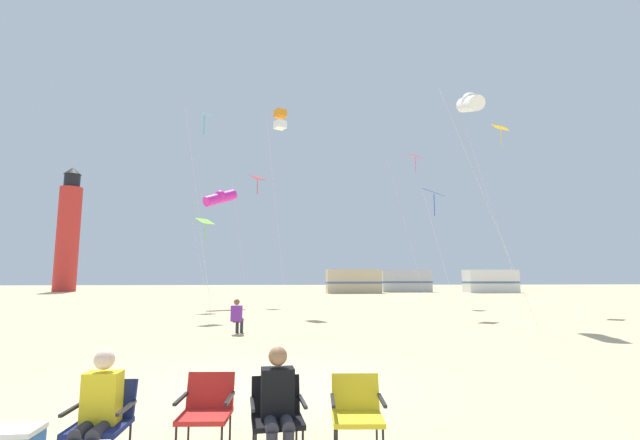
{
  "coord_description": "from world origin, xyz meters",
  "views": [
    {
      "loc": [
        0.37,
        -8.0,
        1.89
      ],
      "look_at": [
        1.92,
        9.04,
        4.15
      ],
      "focal_mm": 24.36,
      "sensor_mm": 36.0,
      "label": 1
    }
  ],
  "objects_px": {
    "spectator_navy_chair": "(98,408)",
    "kite_diamond_lime": "(205,224)",
    "rv_van_tan": "(353,281)",
    "rv_van_white": "(491,281)",
    "kite_tube_magenta": "(220,197)",
    "lighthouse_distant": "(68,233)",
    "camp_chair_black": "(277,410)",
    "kite_diamond_gold": "(500,135)",
    "kite_box_orange": "(280,120)",
    "kite_diamond_rainbow": "(415,162)",
    "kite_diamond_scarlet": "(256,183)",
    "camp_chair_red": "(207,406)",
    "kite_flyer_standing": "(237,315)",
    "spectator_black_chair": "(278,403)",
    "kite_tube_white": "(470,103)",
    "camp_chair_navy": "(103,416)",
    "rv_van_silver": "(406,281)",
    "camp_chair_yellow": "(357,408)",
    "kite_diamond_blue": "(434,196)",
    "kite_diamond_cyan": "(204,122)"
  },
  "relations": [
    {
      "from": "kite_diamond_rainbow",
      "to": "rv_van_tan",
      "type": "xyz_separation_m",
      "value": [
        -0.93,
        21.71,
        -8.77
      ]
    },
    {
      "from": "spectator_black_chair",
      "to": "kite_tube_white",
      "type": "distance_m",
      "value": 18.66
    },
    {
      "from": "camp_chair_navy",
      "to": "spectator_navy_chair",
      "type": "xyz_separation_m",
      "value": [
        -0.0,
        -0.14,
        0.11
      ]
    },
    {
      "from": "camp_chair_red",
      "to": "kite_flyer_standing",
      "type": "height_order",
      "value": "kite_flyer_standing"
    },
    {
      "from": "spectator_black_chair",
      "to": "kite_diamond_blue",
      "type": "distance_m",
      "value": 18.92
    },
    {
      "from": "spectator_black_chair",
      "to": "kite_diamond_cyan",
      "type": "relative_size",
      "value": 0.1
    },
    {
      "from": "rv_van_tan",
      "to": "camp_chair_red",
      "type": "bearing_deg",
      "value": -102.18
    },
    {
      "from": "kite_diamond_blue",
      "to": "rv_van_white",
      "type": "relative_size",
      "value": 0.98
    },
    {
      "from": "camp_chair_black",
      "to": "kite_diamond_scarlet",
      "type": "xyz_separation_m",
      "value": [
        -1.8,
        26.17,
        8.16
      ]
    },
    {
      "from": "camp_chair_red",
      "to": "rv_van_tan",
      "type": "height_order",
      "value": "rv_van_tan"
    },
    {
      "from": "kite_diamond_gold",
      "to": "rv_van_white",
      "type": "relative_size",
      "value": 1.72
    },
    {
      "from": "kite_box_orange",
      "to": "kite_tube_white",
      "type": "bearing_deg",
      "value": -37.35
    },
    {
      "from": "kite_diamond_scarlet",
      "to": "kite_diamond_rainbow",
      "type": "distance_m",
      "value": 11.57
    },
    {
      "from": "camp_chair_navy",
      "to": "kite_box_orange",
      "type": "bearing_deg",
      "value": 87.06
    },
    {
      "from": "kite_diamond_gold",
      "to": "kite_diamond_lime",
      "type": "bearing_deg",
      "value": 174.9
    },
    {
      "from": "kite_diamond_scarlet",
      "to": "kite_diamond_blue",
      "type": "xyz_separation_m",
      "value": [
        9.56,
        -9.9,
        -2.68
      ]
    },
    {
      "from": "rv_van_silver",
      "to": "camp_chair_navy",
      "type": "bearing_deg",
      "value": -107.66
    },
    {
      "from": "camp_chair_yellow",
      "to": "kite_box_orange",
      "type": "height_order",
      "value": "kite_box_orange"
    },
    {
      "from": "kite_diamond_gold",
      "to": "kite_box_orange",
      "type": "xyz_separation_m",
      "value": [
        -13.35,
        0.67,
        0.78
      ]
    },
    {
      "from": "spectator_black_chair",
      "to": "rv_van_tan",
      "type": "height_order",
      "value": "rv_van_tan"
    },
    {
      "from": "kite_diamond_rainbow",
      "to": "spectator_navy_chair",
      "type": "bearing_deg",
      "value": -114.26
    },
    {
      "from": "spectator_navy_chair",
      "to": "kite_flyer_standing",
      "type": "height_order",
      "value": "same"
    },
    {
      "from": "camp_chair_red",
      "to": "camp_chair_black",
      "type": "height_order",
      "value": "same"
    },
    {
      "from": "kite_box_orange",
      "to": "lighthouse_distant",
      "type": "height_order",
      "value": "lighthouse_distant"
    },
    {
      "from": "camp_chair_black",
      "to": "kite_diamond_gold",
      "type": "distance_m",
      "value": 25.67
    },
    {
      "from": "spectator_black_chair",
      "to": "kite_diamond_lime",
      "type": "xyz_separation_m",
      "value": [
        -4.49,
        21.31,
        4.4
      ]
    },
    {
      "from": "spectator_navy_chair",
      "to": "kite_box_orange",
      "type": "relative_size",
      "value": 0.1
    },
    {
      "from": "spectator_navy_chair",
      "to": "spectator_black_chair",
      "type": "xyz_separation_m",
      "value": [
        1.76,
        0.03,
        0.0
      ]
    },
    {
      "from": "kite_diamond_rainbow",
      "to": "rv_van_white",
      "type": "distance_m",
      "value": 28.87
    },
    {
      "from": "spectator_navy_chair",
      "to": "kite_diamond_scarlet",
      "type": "height_order",
      "value": "kite_diamond_scarlet"
    },
    {
      "from": "kite_tube_white",
      "to": "rv_van_white",
      "type": "height_order",
      "value": "kite_tube_white"
    },
    {
      "from": "kite_diamond_gold",
      "to": "kite_diamond_rainbow",
      "type": "relative_size",
      "value": 1.03
    },
    {
      "from": "lighthouse_distant",
      "to": "camp_chair_yellow",
      "type": "bearing_deg",
      "value": -62.34
    },
    {
      "from": "camp_chair_navy",
      "to": "rv_van_white",
      "type": "distance_m",
      "value": 54.75
    },
    {
      "from": "camp_chair_yellow",
      "to": "kite_box_orange",
      "type": "xyz_separation_m",
      "value": [
        -0.95,
        20.25,
        10.75
      ]
    },
    {
      "from": "kite_flyer_standing",
      "to": "kite_box_orange",
      "type": "bearing_deg",
      "value": -84.4
    },
    {
      "from": "camp_chair_navy",
      "to": "rv_van_white",
      "type": "height_order",
      "value": "rv_van_white"
    },
    {
      "from": "kite_flyer_standing",
      "to": "rv_van_white",
      "type": "bearing_deg",
      "value": -113.45
    },
    {
      "from": "rv_van_tan",
      "to": "rv_van_white",
      "type": "distance_m",
      "value": 17.25
    },
    {
      "from": "kite_box_orange",
      "to": "rv_van_tan",
      "type": "relative_size",
      "value": 1.83
    },
    {
      "from": "camp_chair_yellow",
      "to": "kite_diamond_gold",
      "type": "distance_m",
      "value": 25.23
    },
    {
      "from": "kite_diamond_cyan",
      "to": "rv_van_white",
      "type": "xyz_separation_m",
      "value": [
        30.26,
        28.36,
        -9.05
      ]
    },
    {
      "from": "rv_van_tan",
      "to": "rv_van_silver",
      "type": "relative_size",
      "value": 0.99
    },
    {
      "from": "kite_flyer_standing",
      "to": "rv_van_tan",
      "type": "relative_size",
      "value": 0.18
    },
    {
      "from": "camp_chair_navy",
      "to": "kite_diamond_rainbow",
      "type": "relative_size",
      "value": 0.08
    },
    {
      "from": "spectator_navy_chair",
      "to": "kite_diamond_lime",
      "type": "bearing_deg",
      "value": 98.97
    },
    {
      "from": "kite_diamond_lime",
      "to": "kite_diamond_rainbow",
      "type": "height_order",
      "value": "kite_diamond_rainbow"
    },
    {
      "from": "kite_diamond_scarlet",
      "to": "rv_van_tan",
      "type": "relative_size",
      "value": 1.43
    },
    {
      "from": "camp_chair_black",
      "to": "kite_diamond_cyan",
      "type": "bearing_deg",
      "value": 97.26
    },
    {
      "from": "kite_tube_magenta",
      "to": "lighthouse_distant",
      "type": "xyz_separation_m",
      "value": [
        -24.26,
        30.97,
        0.53
      ]
    }
  ]
}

